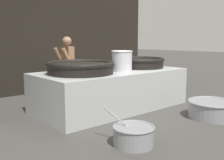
# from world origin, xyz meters

# --- Properties ---
(ground_plane) EXTENTS (60.00, 60.00, 0.00)m
(ground_plane) POSITION_xyz_m (0.00, 0.00, 0.00)
(ground_plane) COLOR #474442
(back_wall) EXTENTS (7.54, 0.24, 4.21)m
(back_wall) POSITION_xyz_m (0.00, 2.91, 2.11)
(back_wall) COLOR black
(back_wall) RESTS_ON ground_plane
(hearth_platform) EXTENTS (3.51, 1.68, 0.88)m
(hearth_platform) POSITION_xyz_m (0.00, 0.00, 0.44)
(hearth_platform) COLOR #B2B7B7
(hearth_platform) RESTS_ON ground_plane
(giant_wok_near) EXTENTS (1.43, 1.43, 0.26)m
(giant_wok_near) POSITION_xyz_m (-0.86, 0.01, 1.02)
(giant_wok_near) COLOR black
(giant_wok_near) RESTS_ON hearth_platform
(giant_wok_far) EXTENTS (1.29, 1.29, 0.26)m
(giant_wok_far) POSITION_xyz_m (0.98, 0.08, 1.02)
(giant_wok_far) COLOR black
(giant_wok_far) RESTS_ON hearth_platform
(stock_pot) EXTENTS (0.49, 0.49, 0.46)m
(stock_pot) POSITION_xyz_m (0.12, -0.20, 1.12)
(stock_pot) COLOR silver
(stock_pot) RESTS_ON hearth_platform
(cook) EXTENTS (0.41, 0.63, 1.66)m
(cook) POSITION_xyz_m (-0.46, 1.21, 0.90)
(cook) COLOR #8C6647
(cook) RESTS_ON ground_plane
(prep_bowl_vegetables) EXTENTS (0.64, 0.79, 0.56)m
(prep_bowl_vegetables) POSITION_xyz_m (-1.21, -1.90, 0.17)
(prep_bowl_vegetables) COLOR gray
(prep_bowl_vegetables) RESTS_ON ground_plane
(prep_bowl_meat) EXTENTS (0.99, 0.99, 0.35)m
(prep_bowl_meat) POSITION_xyz_m (1.03, -1.95, 0.19)
(prep_bowl_meat) COLOR gray
(prep_bowl_meat) RESTS_ON ground_plane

